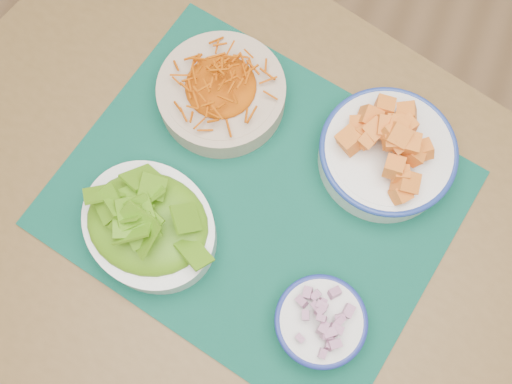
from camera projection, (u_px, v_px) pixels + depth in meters
ground at (322, 293)px, 1.63m from camera, size 4.00×4.00×0.00m
table at (271, 248)px, 1.00m from camera, size 1.45×1.15×0.75m
placemat at (256, 198)px, 0.93m from camera, size 0.69×0.60×0.00m
carrot_bowl at (221, 91)px, 0.95m from camera, size 0.26×0.26×0.08m
squash_bowl at (389, 150)px, 0.90m from camera, size 0.24×0.24×0.10m
lettuce_bowl at (148, 224)px, 0.87m from camera, size 0.28×0.26×0.10m
onion_bowl at (321, 321)px, 0.84m from camera, size 0.14×0.14×0.07m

